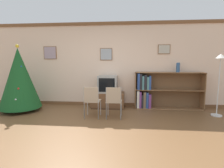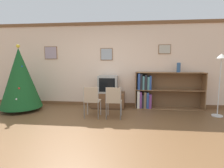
{
  "view_description": "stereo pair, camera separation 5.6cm",
  "coord_description": "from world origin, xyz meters",
  "px_view_note": "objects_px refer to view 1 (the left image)",
  "views": [
    {
      "loc": [
        0.78,
        -3.25,
        1.44
      ],
      "look_at": [
        0.34,
        1.33,
        0.86
      ],
      "focal_mm": 28.0,
      "sensor_mm": 36.0,
      "label": 1
    },
    {
      "loc": [
        0.84,
        -3.25,
        1.44
      ],
      "look_at": [
        0.34,
        1.33,
        0.86
      ],
      "focal_mm": 28.0,
      "sensor_mm": 36.0,
      "label": 2
    }
  ],
  "objects_px": {
    "tv_console": "(108,100)",
    "folding_chair_left": "(92,100)",
    "bookshelf": "(156,91)",
    "standing_lamp": "(220,69)",
    "folding_chair_right": "(114,100)",
    "television": "(108,84)",
    "vase": "(178,67)",
    "christmas_tree": "(19,78)"
  },
  "relations": [
    {
      "from": "television",
      "to": "vase",
      "type": "height_order",
      "value": "vase"
    },
    {
      "from": "folding_chair_right",
      "to": "standing_lamp",
      "type": "distance_m",
      "value": 2.89
    },
    {
      "from": "folding_chair_right",
      "to": "vase",
      "type": "relative_size",
      "value": 2.83
    },
    {
      "from": "folding_chair_left",
      "to": "folding_chair_right",
      "type": "distance_m",
      "value": 0.56
    },
    {
      "from": "folding_chair_right",
      "to": "vase",
      "type": "distance_m",
      "value": 2.32
    },
    {
      "from": "folding_chair_left",
      "to": "bookshelf",
      "type": "distance_m",
      "value": 2.12
    },
    {
      "from": "television",
      "to": "standing_lamp",
      "type": "bearing_deg",
      "value": -10.36
    },
    {
      "from": "television",
      "to": "vase",
      "type": "distance_m",
      "value": 2.2
    },
    {
      "from": "standing_lamp",
      "to": "folding_chair_left",
      "type": "bearing_deg",
      "value": -171.31
    },
    {
      "from": "folding_chair_right",
      "to": "standing_lamp",
      "type": "relative_size",
      "value": 0.5
    },
    {
      "from": "christmas_tree",
      "to": "vase",
      "type": "bearing_deg",
      "value": 8.16
    },
    {
      "from": "television",
      "to": "folding_chair_left",
      "type": "bearing_deg",
      "value": -104.95
    },
    {
      "from": "television",
      "to": "bookshelf",
      "type": "bearing_deg",
      "value": 3.86
    },
    {
      "from": "christmas_tree",
      "to": "bookshelf",
      "type": "bearing_deg",
      "value": 9.53
    },
    {
      "from": "christmas_tree",
      "to": "bookshelf",
      "type": "height_order",
      "value": "christmas_tree"
    },
    {
      "from": "vase",
      "to": "standing_lamp",
      "type": "relative_size",
      "value": 0.18
    },
    {
      "from": "television",
      "to": "folding_chair_right",
      "type": "relative_size",
      "value": 0.71
    },
    {
      "from": "tv_console",
      "to": "folding_chair_left",
      "type": "distance_m",
      "value": 1.12
    },
    {
      "from": "tv_console",
      "to": "folding_chair_left",
      "type": "relative_size",
      "value": 1.25
    },
    {
      "from": "tv_console",
      "to": "vase",
      "type": "height_order",
      "value": "vase"
    },
    {
      "from": "folding_chair_left",
      "to": "vase",
      "type": "height_order",
      "value": "vase"
    },
    {
      "from": "folding_chair_left",
      "to": "vase",
      "type": "distance_m",
      "value": 2.79
    },
    {
      "from": "tv_console",
      "to": "vase",
      "type": "distance_m",
      "value": 2.37
    },
    {
      "from": "television",
      "to": "folding_chair_left",
      "type": "xyz_separation_m",
      "value": [
        -0.28,
        -1.06,
        -0.28
      ]
    },
    {
      "from": "bookshelf",
      "to": "folding_chair_left",
      "type": "bearing_deg",
      "value": -146.88
    },
    {
      "from": "standing_lamp",
      "to": "christmas_tree",
      "type": "bearing_deg",
      "value": -179.76
    },
    {
      "from": "standing_lamp",
      "to": "vase",
      "type": "bearing_deg",
      "value": 143.96
    },
    {
      "from": "tv_console",
      "to": "vase",
      "type": "bearing_deg",
      "value": 2.45
    },
    {
      "from": "tv_console",
      "to": "vase",
      "type": "xyz_separation_m",
      "value": [
        2.13,
        0.09,
        1.03
      ]
    },
    {
      "from": "tv_console",
      "to": "folding_chair_right",
      "type": "bearing_deg",
      "value": -75.08
    },
    {
      "from": "bookshelf",
      "to": "standing_lamp",
      "type": "height_order",
      "value": "standing_lamp"
    },
    {
      "from": "vase",
      "to": "folding_chair_left",
      "type": "bearing_deg",
      "value": -154.53
    },
    {
      "from": "vase",
      "to": "bookshelf",
      "type": "bearing_deg",
      "value": 179.41
    },
    {
      "from": "christmas_tree",
      "to": "folding_chair_right",
      "type": "distance_m",
      "value": 2.9
    },
    {
      "from": "folding_chair_left",
      "to": "folding_chair_right",
      "type": "bearing_deg",
      "value": 0.0
    },
    {
      "from": "christmas_tree",
      "to": "television",
      "type": "xyz_separation_m",
      "value": [
        2.53,
        0.57,
        -0.21
      ]
    },
    {
      "from": "television",
      "to": "bookshelf",
      "type": "relative_size",
      "value": 0.28
    },
    {
      "from": "tv_console",
      "to": "standing_lamp",
      "type": "xyz_separation_m",
      "value": [
        3.02,
        -0.55,
        1.02
      ]
    },
    {
      "from": "tv_console",
      "to": "bookshelf",
      "type": "height_order",
      "value": "bookshelf"
    },
    {
      "from": "television",
      "to": "vase",
      "type": "bearing_deg",
      "value": 2.52
    },
    {
      "from": "christmas_tree",
      "to": "folding_chair_left",
      "type": "xyz_separation_m",
      "value": [
        2.25,
        -0.48,
        -0.49
      ]
    },
    {
      "from": "christmas_tree",
      "to": "vase",
      "type": "distance_m",
      "value": 4.72
    }
  ]
}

